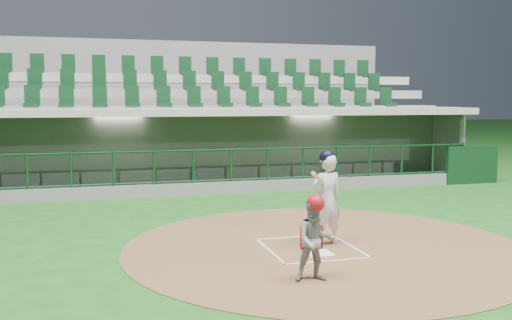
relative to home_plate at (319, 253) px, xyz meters
The scene contains 8 objects.
ground 0.70m from the home_plate, 90.00° to the left, with size 120.00×120.00×0.00m, color #164E16.
dirt_circle 0.58m from the home_plate, 59.04° to the left, with size 7.20×7.20×0.01m, color brown.
home_plate is the anchor object (origin of this frame).
batter_box_chalk 0.40m from the home_plate, 90.00° to the left, with size 1.55×1.80×0.01m.
dugout_structure 8.57m from the home_plate, 89.18° to the left, with size 16.40×3.70×3.00m.
seating_deck 11.69m from the home_plate, 90.00° to the left, with size 17.00×6.72×5.15m.
batter 1.11m from the home_plate, 58.01° to the left, with size 0.87×0.89×1.73m.
catcher 1.57m from the home_plate, 114.12° to the right, with size 0.64×0.53×1.26m.
Camera 1 is at (-3.56, -9.56, 2.61)m, focal length 40.00 mm.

